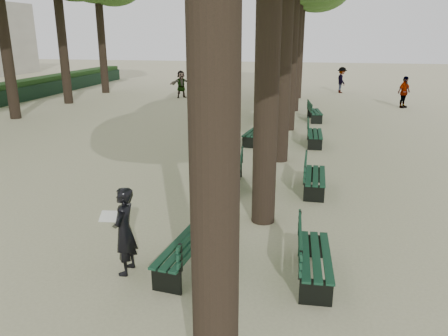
# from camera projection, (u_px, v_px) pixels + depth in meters

# --- Properties ---
(ground) EXTENTS (120.00, 120.00, 0.00)m
(ground) POSITION_uv_depth(u_px,v_px,m) (155.00, 285.00, 7.37)
(ground) COLOR #BFB990
(ground) RESTS_ON ground
(bench_left_0) EXTENTS (0.79, 1.86, 0.92)m
(bench_left_0) POSITION_uv_depth(u_px,v_px,m) (185.00, 255.00, 7.80)
(bench_left_0) COLOR black
(bench_left_0) RESTS_ON ground
(bench_left_1) EXTENTS (0.78, 1.85, 0.92)m
(bench_left_1) POSITION_uv_depth(u_px,v_px,m) (231.00, 176.00, 12.11)
(bench_left_1) COLOR black
(bench_left_1) RESTS_ON ground
(bench_left_2) EXTENTS (0.81, 1.86, 0.92)m
(bench_left_2) POSITION_uv_depth(u_px,v_px,m) (255.00, 136.00, 16.78)
(bench_left_2) COLOR black
(bench_left_2) RESTS_ON ground
(bench_left_3) EXTENTS (0.80, 1.86, 0.92)m
(bench_left_3) POSITION_uv_depth(u_px,v_px,m) (268.00, 113.00, 21.67)
(bench_left_3) COLOR black
(bench_left_3) RESTS_ON ground
(bench_right_0) EXTENTS (0.64, 1.82, 0.92)m
(bench_right_0) POSITION_uv_depth(u_px,v_px,m) (314.00, 265.00, 7.49)
(bench_right_0) COLOR black
(bench_right_0) RESTS_ON ground
(bench_right_1) EXTENTS (0.59, 1.80, 0.92)m
(bench_right_1) POSITION_uv_depth(u_px,v_px,m) (314.00, 182.00, 11.65)
(bench_right_1) COLOR black
(bench_right_1) RESTS_ON ground
(bench_right_2) EXTENTS (0.61, 1.81, 0.92)m
(bench_right_2) POSITION_uv_depth(u_px,v_px,m) (315.00, 138.00, 16.52)
(bench_right_2) COLOR black
(bench_right_2) RESTS_ON ground
(bench_right_3) EXTENTS (0.80, 1.86, 0.92)m
(bench_right_3) POSITION_uv_depth(u_px,v_px,m) (315.00, 115.00, 21.08)
(bench_right_3) COLOR black
(bench_right_3) RESTS_ON ground
(man_with_map) EXTENTS (0.60, 0.64, 1.59)m
(man_with_map) POSITION_uv_depth(u_px,v_px,m) (124.00, 231.00, 7.55)
(man_with_map) COLOR black
(man_with_map) RESTS_ON ground
(pedestrian_b) EXTENTS (0.59, 1.21, 1.80)m
(pedestrian_b) POSITION_uv_depth(u_px,v_px,m) (342.00, 80.00, 30.78)
(pedestrian_b) COLOR #262628
(pedestrian_b) RESTS_ON ground
(pedestrian_e) EXTENTS (1.52, 1.23, 1.75)m
(pedestrian_e) POSITION_uv_depth(u_px,v_px,m) (181.00, 84.00, 28.49)
(pedestrian_e) COLOR #262628
(pedestrian_e) RESTS_ON ground
(pedestrian_c) EXTENTS (0.97, 0.99, 1.77)m
(pedestrian_c) POSITION_uv_depth(u_px,v_px,m) (404.00, 92.00, 24.60)
(pedestrian_c) COLOR #262628
(pedestrian_c) RESTS_ON ground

